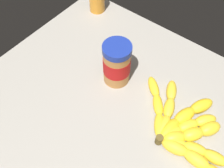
# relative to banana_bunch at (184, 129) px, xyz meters

# --- Properties ---
(ground_plane) EXTENTS (0.88, 0.77, 0.03)m
(ground_plane) POSITION_rel_banana_bunch_xyz_m (-0.18, -0.06, -0.03)
(ground_plane) COLOR gray
(banana_bunch) EXTENTS (0.34, 0.22, 0.04)m
(banana_bunch) POSITION_rel_banana_bunch_xyz_m (0.00, 0.00, 0.00)
(banana_bunch) COLOR yellow
(banana_bunch) RESTS_ON ground_plane
(peanut_butter_jar) EXTENTS (0.08, 0.08, 0.14)m
(peanut_butter_jar) POSITION_rel_banana_bunch_xyz_m (-0.26, 0.03, 0.05)
(peanut_butter_jar) COLOR #B27238
(peanut_butter_jar) RESTS_ON ground_plane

